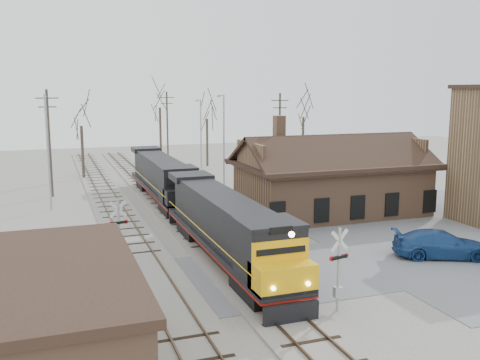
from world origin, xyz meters
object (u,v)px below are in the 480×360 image
object	(u,v)px
locomotive_lead	(228,228)
parked_car	(441,244)
locomotive_trailing	(162,178)
depot	(331,184)

from	to	relation	value
locomotive_lead	parked_car	bearing A→B (deg)	-13.96
locomotive_trailing	parked_car	size ratio (longest dim) A/B	3.25
depot	locomotive_lead	world-z (taller)	depot
locomotive_trailing	parked_car	distance (m)	24.99
depot	locomotive_trailing	distance (m)	15.00
depot	locomotive_trailing	xyz separation A→B (m)	(-11.99, 9.01, -0.28)
depot	locomotive_trailing	bearing A→B (deg)	143.06
locomotive_lead	locomotive_trailing	distance (m)	18.55
parked_car	locomotive_lead	bearing A→B (deg)	99.06
locomotive_lead	parked_car	size ratio (longest dim) A/B	3.25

